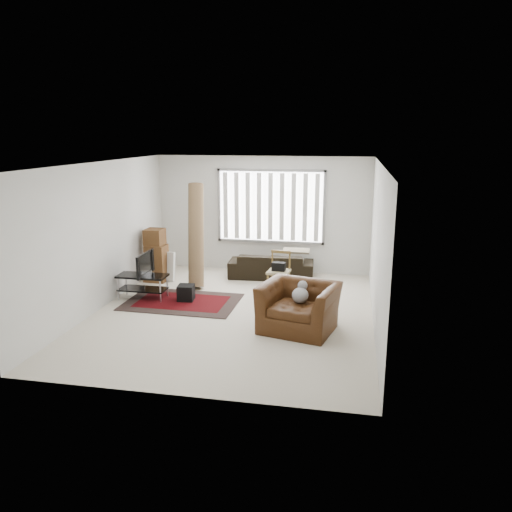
{
  "coord_description": "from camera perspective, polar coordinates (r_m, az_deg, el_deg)",
  "views": [
    {
      "loc": [
        2.04,
        -8.36,
        3.2
      ],
      "look_at": [
        0.39,
        0.19,
        1.05
      ],
      "focal_mm": 35.0,
      "sensor_mm": 36.0,
      "label": 1
    }
  ],
  "objects": [
    {
      "name": "sofa",
      "position": [
        11.31,
        1.75,
        -0.66
      ],
      "size": [
        1.95,
        0.94,
        0.73
      ],
      "primitive_type": "imported",
      "rotation": [
        0.0,
        0.0,
        3.2
      ],
      "color": "black",
      "rests_on": "ground"
    },
    {
      "name": "subwoofer",
      "position": [
        9.86,
        -8.01,
        -4.17
      ],
      "size": [
        0.33,
        0.33,
        0.3
      ],
      "primitive_type": "cube",
      "rotation": [
        0.0,
        0.0,
        0.11
      ],
      "color": "black",
      "rests_on": "persian_rug"
    },
    {
      "name": "room",
      "position": [
        9.21,
        -1.8,
        4.86
      ],
      "size": [
        6.0,
        6.02,
        2.71
      ],
      "color": "beige",
      "rests_on": "ground"
    },
    {
      "name": "side_chair",
      "position": [
        10.33,
        2.64,
        -1.55
      ],
      "size": [
        0.48,
        0.48,
        0.82
      ],
      "rotation": [
        0.0,
        0.0,
        -0.09
      ],
      "color": "#857957",
      "rests_on": "ground"
    },
    {
      "name": "persian_rug",
      "position": [
        9.84,
        -8.44,
        -5.2
      ],
      "size": [
        2.18,
        1.48,
        0.02
      ],
      "color": "black",
      "rests_on": "ground"
    },
    {
      "name": "moving_boxes",
      "position": [
        11.21,
        -11.35,
        -0.12
      ],
      "size": [
        0.49,
        0.46,
        1.17
      ],
      "color": "#56371B",
      "rests_on": "ground"
    },
    {
      "name": "armchair",
      "position": [
        8.33,
        4.92,
        -5.46
      ],
      "size": [
        1.43,
        1.31,
        0.9
      ],
      "rotation": [
        0.0,
        0.0,
        -0.24
      ],
      "color": "#3E200C",
      "rests_on": "ground"
    },
    {
      "name": "white_flatpack",
      "position": [
        11.28,
        -10.45,
        -1.13
      ],
      "size": [
        0.53,
        0.24,
        0.65
      ],
      "primitive_type": "cube",
      "rotation": [
        -0.12,
        0.0,
        -0.17
      ],
      "color": "silver",
      "rests_on": "ground"
    },
    {
      "name": "tv",
      "position": [
        10.01,
        -12.95,
        -0.87
      ],
      "size": [
        0.1,
        0.79,
        0.45
      ],
      "primitive_type": "imported",
      "rotation": [
        0.0,
        0.0,
        1.57
      ],
      "color": "black",
      "rests_on": "tv_stand"
    },
    {
      "name": "rolled_rug",
      "position": [
        10.67,
        -6.87,
        2.39
      ],
      "size": [
        0.55,
        1.05,
        2.19
      ],
      "primitive_type": "cylinder",
      "rotation": [
        -0.32,
        0.0,
        0.23
      ],
      "color": "brown",
      "rests_on": "ground"
    },
    {
      "name": "tv_stand",
      "position": [
        10.11,
        -12.84,
        -2.86
      ],
      "size": [
        0.97,
        0.44,
        0.49
      ],
      "color": "black",
      "rests_on": "ground"
    }
  ]
}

